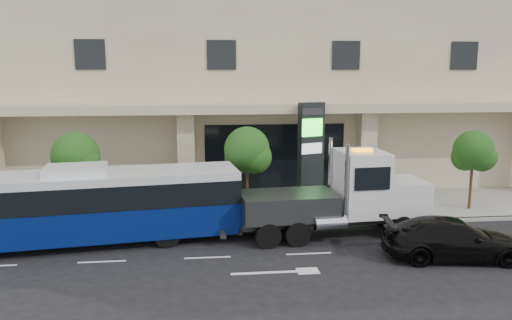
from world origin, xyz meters
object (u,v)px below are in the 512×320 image
(tow_truck, at_px, (342,197))
(black_sedan, at_px, (454,239))
(signage_pylon, at_px, (311,154))
(city_bus, at_px, (78,205))

(tow_truck, distance_m, black_sedan, 4.81)
(tow_truck, xyz_separation_m, signage_pylon, (-0.44, 4.56, 1.16))
(city_bus, distance_m, signage_pylon, 11.73)
(signage_pylon, bearing_deg, black_sedan, -81.41)
(city_bus, xyz_separation_m, signage_pylon, (10.73, 4.57, 1.20))
(tow_truck, height_order, signage_pylon, signage_pylon)
(tow_truck, height_order, black_sedan, tow_truck)
(city_bus, xyz_separation_m, black_sedan, (14.70, -3.12, -0.92))
(city_bus, height_order, black_sedan, city_bus)
(city_bus, relative_size, signage_pylon, 2.49)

